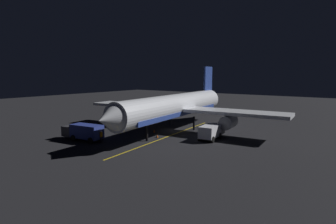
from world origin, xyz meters
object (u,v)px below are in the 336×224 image
(ground_crew_worker, at_px, (101,137))
(catering_truck, at_px, (212,131))
(traffic_cone_under_wing, at_px, (94,134))
(traffic_cone_near_right, at_px, (157,136))
(traffic_cone_far, at_px, (154,131))
(traffic_cone_near_left, at_px, (96,136))
(airliner, at_px, (177,107))
(baggage_truck, at_px, (84,132))

(ground_crew_worker, bearing_deg, catering_truck, -135.92)
(traffic_cone_under_wing, bearing_deg, traffic_cone_near_right, -152.47)
(traffic_cone_far, bearing_deg, traffic_cone_near_left, 60.36)
(catering_truck, xyz_separation_m, traffic_cone_near_right, (7.12, 4.10, -0.90))
(catering_truck, bearing_deg, airliner, -15.85)
(airliner, relative_size, traffic_cone_near_left, 67.65)
(catering_truck, distance_m, traffic_cone_near_left, 17.53)
(traffic_cone_near_left, xyz_separation_m, traffic_cone_under_wing, (1.52, -0.98, 0.00))
(baggage_truck, xyz_separation_m, traffic_cone_far, (-4.85, -10.37, -1.00))
(traffic_cone_near_left, relative_size, traffic_cone_far, 1.00)
(baggage_truck, distance_m, traffic_cone_under_wing, 3.52)
(traffic_cone_near_left, bearing_deg, ground_crew_worker, 153.38)
(catering_truck, bearing_deg, traffic_cone_near_right, 29.91)
(airliner, distance_m, traffic_cone_near_right, 7.45)
(catering_truck, height_order, traffic_cone_near_left, catering_truck)
(airliner, distance_m, baggage_truck, 15.90)
(airliner, relative_size, catering_truck, 6.14)
(airliner, bearing_deg, catering_truck, 164.15)
(ground_crew_worker, xyz_separation_m, traffic_cone_under_wing, (4.48, -2.46, -0.64))
(traffic_cone_near_right, relative_size, traffic_cone_under_wing, 1.00)
(airliner, relative_size, traffic_cone_far, 67.65)
(airliner, bearing_deg, traffic_cone_far, 61.55)
(baggage_truck, height_order, ground_crew_worker, baggage_truck)
(traffic_cone_near_right, distance_m, traffic_cone_under_wing, 10.09)
(traffic_cone_far, bearing_deg, catering_truck, -171.51)
(catering_truck, height_order, ground_crew_worker, catering_truck)
(ground_crew_worker, height_order, traffic_cone_far, ground_crew_worker)
(catering_truck, xyz_separation_m, traffic_cone_far, (9.84, 1.47, -0.90))
(ground_crew_worker, bearing_deg, airliner, -105.57)
(ground_crew_worker, xyz_separation_m, traffic_cone_near_left, (2.96, -1.48, -0.64))
(catering_truck, relative_size, traffic_cone_near_left, 11.01)
(traffic_cone_far, bearing_deg, airliner, -118.45)
(catering_truck, distance_m, traffic_cone_far, 9.99)
(traffic_cone_near_left, relative_size, traffic_cone_near_right, 1.00)
(ground_crew_worker, relative_size, traffic_cone_near_left, 3.16)
(airliner, bearing_deg, baggage_truck, 64.04)
(baggage_truck, relative_size, traffic_cone_near_right, 12.37)
(ground_crew_worker, distance_m, traffic_cone_near_left, 3.37)
(ground_crew_worker, distance_m, traffic_cone_near_right, 8.43)
(traffic_cone_far, bearing_deg, traffic_cone_near_right, 135.93)
(baggage_truck, relative_size, traffic_cone_under_wing, 12.37)
(traffic_cone_near_left, xyz_separation_m, traffic_cone_near_right, (-7.42, -5.64, 0.00))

